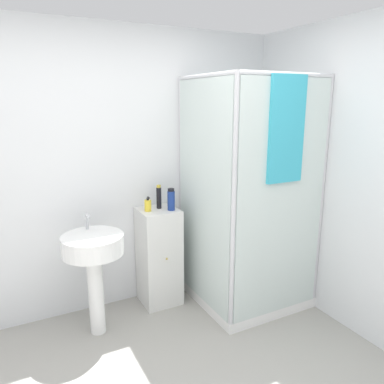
{
  "coord_description": "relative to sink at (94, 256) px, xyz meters",
  "views": [
    {
      "loc": [
        -0.79,
        -1.52,
        1.87
      ],
      "look_at": [
        0.58,
        1.11,
        1.14
      ],
      "focal_mm": 35.0,
      "sensor_mm": 36.0,
      "label": 1
    }
  ],
  "objects": [
    {
      "name": "wall_back",
      "position": [
        0.22,
        0.43,
        0.58
      ],
      "size": [
        6.4,
        0.06,
        2.5
      ],
      "primitive_type": "cube",
      "color": "silver",
      "rests_on": "ground_plane"
    },
    {
      "name": "shower_enclosure",
      "position": [
        1.35,
        -0.17,
        -0.11
      ],
      "size": [
        0.95,
        0.98,
        2.08
      ],
      "color": "white",
      "rests_on": "ground_plane"
    },
    {
      "name": "vanity_cabinet",
      "position": [
        0.65,
        0.22,
        -0.22
      ],
      "size": [
        0.35,
        0.36,
        0.91
      ],
      "color": "silver",
      "rests_on": "ground_plane"
    },
    {
      "name": "sink",
      "position": [
        0.0,
        0.0,
        0.0
      ],
      "size": [
        0.48,
        0.48,
        0.98
      ],
      "color": "white",
      "rests_on": "ground_plane"
    },
    {
      "name": "soap_dispenser",
      "position": [
        0.55,
        0.22,
        0.29
      ],
      "size": [
        0.06,
        0.06,
        0.13
      ],
      "color": "yellow",
      "rests_on": "vanity_cabinet"
    },
    {
      "name": "shampoo_bottle_tall_black",
      "position": [
        0.67,
        0.25,
        0.35
      ],
      "size": [
        0.04,
        0.04,
        0.22
      ],
      "color": "black",
      "rests_on": "vanity_cabinet"
    },
    {
      "name": "shampoo_bottle_blue",
      "position": [
        0.74,
        0.15,
        0.34
      ],
      "size": [
        0.07,
        0.07,
        0.2
      ],
      "color": "navy",
      "rests_on": "vanity_cabinet"
    }
  ]
}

